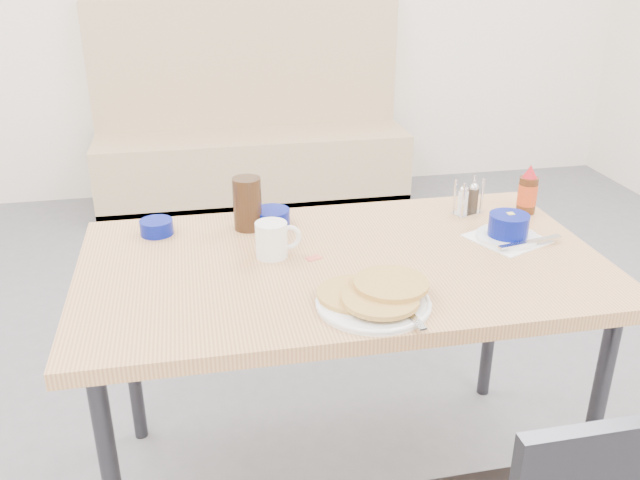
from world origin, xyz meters
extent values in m
cube|color=tan|center=(0.00, 2.72, 0.23)|extent=(1.90, 0.55, 0.45)
cube|color=tan|center=(0.00, 2.94, 0.72)|extent=(1.90, 0.12, 1.00)
cube|color=#2D2D33|center=(0.00, 2.72, 0.04)|extent=(1.90, 0.55, 0.08)
cube|color=tan|center=(0.00, 0.25, 0.74)|extent=(1.40, 0.80, 0.04)
cylinder|color=#2D2D33|center=(0.62, -0.07, 0.36)|extent=(0.04, 0.04, 0.72)
cylinder|color=#2D2D33|center=(-0.62, 0.57, 0.36)|extent=(0.04, 0.04, 0.72)
cylinder|color=#2D2D33|center=(0.62, 0.57, 0.36)|extent=(0.04, 0.04, 0.72)
cylinder|color=white|center=(0.01, -0.01, 0.77)|extent=(0.27, 0.27, 0.01)
cylinder|color=tan|center=(-0.02, 0.02, 0.78)|extent=(0.18, 0.18, 0.01)
cylinder|color=tan|center=(0.02, -0.04, 0.79)|extent=(0.18, 0.18, 0.01)
cylinder|color=tan|center=(0.06, 0.01, 0.80)|extent=(0.18, 0.18, 0.01)
cube|color=silver|center=(0.08, -0.10, 0.78)|extent=(0.03, 0.12, 0.00)
cylinder|color=white|center=(-0.18, 0.31, 0.81)|extent=(0.09, 0.09, 0.10)
cylinder|color=black|center=(-0.18, 0.31, 0.85)|extent=(0.07, 0.07, 0.00)
torus|color=white|center=(-0.14, 0.31, 0.81)|extent=(0.07, 0.02, 0.07)
cube|color=white|center=(0.49, 0.29, 0.76)|extent=(0.24, 0.24, 0.00)
cylinder|color=white|center=(0.49, 0.29, 0.77)|extent=(0.18, 0.18, 0.01)
cylinder|color=navy|center=(0.49, 0.29, 0.81)|extent=(0.11, 0.11, 0.06)
cylinder|color=white|center=(0.49, 0.29, 0.83)|extent=(0.10, 0.10, 0.01)
cube|color=#F4DB60|center=(0.50, 0.29, 0.83)|extent=(0.02, 0.02, 0.01)
cube|color=silver|center=(0.53, 0.23, 0.78)|extent=(0.21, 0.06, 0.01)
cylinder|color=navy|center=(-0.49, 0.52, 0.78)|extent=(0.10, 0.10, 0.04)
cylinder|color=navy|center=(-0.16, 0.52, 0.78)|extent=(0.11, 0.11, 0.05)
cylinder|color=black|center=(-0.23, 0.51, 0.84)|extent=(0.11, 0.11, 0.16)
cube|color=silver|center=(0.46, 0.50, 0.76)|extent=(0.11, 0.08, 0.00)
cylinder|color=silver|center=(0.43, 0.47, 0.82)|extent=(0.01, 0.01, 0.11)
cylinder|color=silver|center=(0.50, 0.49, 0.82)|extent=(0.01, 0.01, 0.11)
cylinder|color=silver|center=(0.41, 0.50, 0.82)|extent=(0.01, 0.01, 0.11)
cylinder|color=silver|center=(0.49, 0.53, 0.82)|extent=(0.01, 0.01, 0.11)
cylinder|color=silver|center=(0.44, 0.49, 0.80)|extent=(0.03, 0.03, 0.07)
cylinder|color=#3F3326|center=(0.48, 0.51, 0.80)|extent=(0.03, 0.03, 0.07)
cylinder|color=#47230F|center=(0.64, 0.47, 0.82)|extent=(0.06, 0.06, 0.12)
cylinder|color=#E74C1A|center=(0.64, 0.47, 0.82)|extent=(0.06, 0.06, 0.07)
cone|color=red|center=(0.64, 0.47, 0.90)|extent=(0.04, 0.04, 0.04)
cube|color=#E25C4B|center=(-0.08, 0.27, 0.76)|extent=(0.05, 0.04, 0.00)
camera|label=1|loc=(-0.38, -1.35, 1.55)|focal=38.00mm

